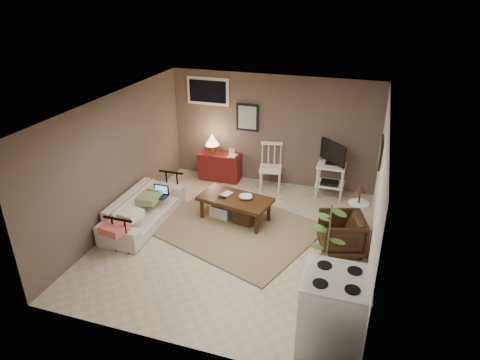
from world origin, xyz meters
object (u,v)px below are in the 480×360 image
(armchair, at_px, (342,232))
(red_console, at_px, (219,164))
(potted_plant, at_px, (328,247))
(coffee_table, at_px, (235,207))
(sofa, at_px, (143,205))
(tv_stand, at_px, (331,168))
(side_table, at_px, (359,202))
(spindle_chair, at_px, (271,169))
(stove, at_px, (334,312))

(armchair, bearing_deg, red_console, -142.19)
(red_console, xyz_separation_m, potted_plant, (2.80, -3.19, 0.41))
(coffee_table, relative_size, sofa, 0.73)
(sofa, relative_size, armchair, 2.76)
(tv_stand, relative_size, side_table, 1.27)
(coffee_table, bearing_deg, spindle_chair, 78.33)
(coffee_table, height_order, spindle_chair, spindle_chair)
(red_console, height_order, tv_stand, tv_stand)
(tv_stand, bearing_deg, sofa, -145.57)
(armchair, xyz_separation_m, stove, (0.10, -2.12, 0.16))
(sofa, height_order, stove, stove)
(armchair, bearing_deg, tv_stand, 175.38)
(spindle_chair, xyz_separation_m, potted_plant, (1.58, -3.05, 0.31))
(side_table, distance_m, stove, 2.84)
(potted_plant, bearing_deg, sofa, 165.01)
(spindle_chair, bearing_deg, tv_stand, 1.61)
(side_table, bearing_deg, armchair, -105.80)
(coffee_table, height_order, stove, stove)
(red_console, xyz_separation_m, tv_stand, (2.49, -0.11, 0.27))
(spindle_chair, distance_m, armchair, 2.55)
(potted_plant, bearing_deg, red_console, 131.25)
(spindle_chair, bearing_deg, stove, -65.86)
(spindle_chair, bearing_deg, side_table, -31.78)
(sofa, xyz_separation_m, stove, (3.68, -1.89, 0.13))
(spindle_chair, distance_m, potted_plant, 3.44)
(potted_plant, xyz_separation_m, stove, (0.22, -0.97, -0.26))
(coffee_table, bearing_deg, armchair, -11.28)
(sofa, distance_m, stove, 4.14)
(spindle_chair, relative_size, tv_stand, 0.84)
(spindle_chair, xyz_separation_m, tv_stand, (1.26, 0.04, 0.16))
(potted_plant, height_order, stove, potted_plant)
(side_table, bearing_deg, stove, -92.04)
(coffee_table, relative_size, potted_plant, 0.98)
(potted_plant, bearing_deg, coffee_table, 140.60)
(sofa, distance_m, spindle_chair, 2.84)
(spindle_chair, height_order, stove, stove)
(coffee_table, xyz_separation_m, side_table, (2.21, 0.32, 0.31))
(potted_plant, bearing_deg, tv_stand, 95.78)
(tv_stand, height_order, stove, tv_stand)
(coffee_table, xyz_separation_m, sofa, (-1.57, -0.62, 0.10))
(sofa, distance_m, tv_stand, 3.82)
(red_console, distance_m, potted_plant, 4.27)
(spindle_chair, bearing_deg, coffee_table, -101.67)
(red_console, height_order, spindle_chair, red_console)
(coffee_table, height_order, side_table, side_table)
(red_console, distance_m, armchair, 3.57)
(coffee_table, bearing_deg, sofa, -158.39)
(side_table, height_order, potted_plant, potted_plant)
(sofa, bearing_deg, armchair, -86.43)
(stove, bearing_deg, sofa, 152.78)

